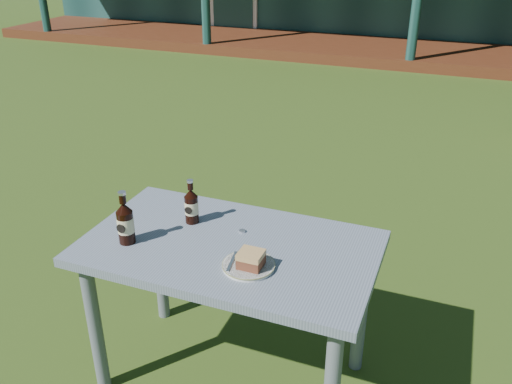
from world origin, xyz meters
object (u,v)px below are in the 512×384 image
at_px(plate, 249,265).
at_px(cola_bottle_near, 191,206).
at_px(cafe_table, 230,265).
at_px(cake_slice, 251,259).
at_px(cola_bottle_far, 125,222).

xyz_separation_m(plate, cola_bottle_near, (-0.36, 0.24, 0.07)).
relative_size(cafe_table, plate, 5.88).
bearing_deg(cola_bottle_near, cafe_table, -25.89).
bearing_deg(cafe_table, cake_slice, -42.16).
bearing_deg(cola_bottle_near, cake_slice, -33.13).
bearing_deg(cola_bottle_far, cola_bottle_near, 55.55).
height_order(cafe_table, cola_bottle_far, cola_bottle_far).
xyz_separation_m(cafe_table, cake_slice, (0.15, -0.14, 0.15)).
distance_m(cola_bottle_near, cola_bottle_far, 0.30).
relative_size(cafe_table, cake_slice, 13.04).
height_order(cafe_table, plate, plate).
bearing_deg(plate, cake_slice, -35.63).
bearing_deg(cafe_table, plate, -42.74).
relative_size(cafe_table, cola_bottle_near, 5.93).
relative_size(cake_slice, cola_bottle_near, 0.45).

